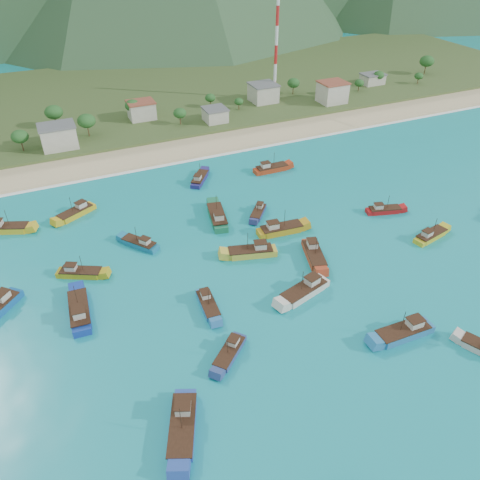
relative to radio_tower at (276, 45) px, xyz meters
name	(u,v)px	position (x,y,z in m)	size (l,w,h in m)	color
ground	(276,297)	(-55.34, -108.00, -22.83)	(600.00, 600.00, 0.00)	#0D8692
beach	(167,151)	(-55.34, -29.00, -22.83)	(400.00, 18.00, 1.20)	beige
land	(126,97)	(-55.34, 32.00, -22.83)	(400.00, 110.00, 2.40)	#385123
surf_line	(176,163)	(-55.34, -38.50, -22.83)	(400.00, 2.50, 0.08)	white
village	(150,115)	(-54.79, -7.26, -17.84)	(209.56, 28.58, 7.75)	beige
vegetation	(131,114)	(-60.97, -4.24, -17.53)	(277.94, 26.04, 9.07)	#235623
radio_tower	(276,45)	(0.00, 0.00, 0.00)	(1.20, 1.20, 42.47)	red
boat_0	(76,213)	(-88.92, -58.15, -22.08)	(10.89, 7.92, 6.32)	gold
boat_1	(80,311)	(-93.57, -96.90, -21.91)	(4.45, 12.47, 7.24)	navy
boat_3	(304,291)	(-49.60, -109.77, -21.94)	(12.52, 6.71, 7.09)	beige
boat_6	(271,169)	(-29.97, -56.11, -22.05)	(11.00, 3.36, 6.48)	#A63215
boat_8	(281,230)	(-43.24, -87.25, -21.97)	(11.96, 4.49, 6.92)	#B48817
boat_11	(80,273)	(-91.65, -84.24, -22.16)	(10.18, 7.14, 5.87)	#AE9916
boat_12	(208,305)	(-69.46, -105.24, -22.21)	(3.52, 9.67, 5.61)	#296BAB
boat_13	(384,210)	(-13.49, -89.99, -22.22)	(9.74, 5.17, 5.52)	#A61315
boat_15	(140,244)	(-76.92, -78.66, -22.19)	(8.10, 9.38, 5.69)	#14688E
boat_18	(217,217)	(-55.61, -75.53, -21.90)	(6.07, 12.86, 7.31)	#156442
boat_19	(251,252)	(-53.93, -92.82, -21.99)	(12.04, 6.34, 6.83)	gold
boat_23	(431,236)	(-10.67, -104.45, -22.16)	(10.33, 4.96, 5.87)	gold
boat_24	(404,333)	(-38.40, -127.56, -21.95)	(11.96, 3.80, 7.02)	#236BA3
boat_25	(258,213)	(-44.66, -77.28, -22.30)	(7.49, 8.23, 5.09)	navy
boat_26	(7,229)	(-105.85, -58.81, -22.03)	(11.60, 7.23, 6.60)	gold
boat_27	(314,255)	(-41.14, -99.69, -22.00)	(6.52, 11.88, 6.73)	#A0361D
boat_29	(230,353)	(-70.34, -118.55, -22.23)	(8.73, 8.23, 5.48)	navy
boat_30	(200,179)	(-52.46, -53.34, -22.16)	(8.23, 9.75, 5.87)	navy
boat_31	(183,426)	(-82.80, -129.44, -21.88)	(8.26, 12.97, 7.40)	#2645A1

